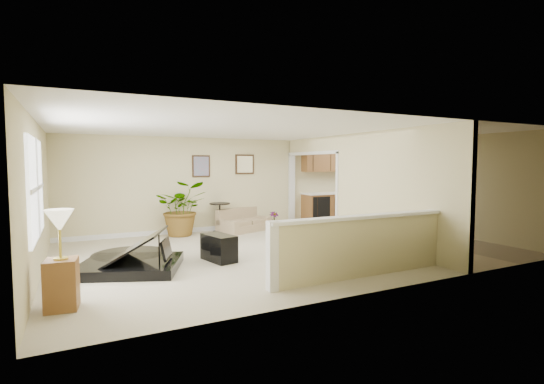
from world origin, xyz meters
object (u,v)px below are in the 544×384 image
piano_bench (219,248)px  palm_plant (182,209)px  lamp_stand (61,267)px  accent_table (220,213)px  small_plant (274,222)px  piano (126,233)px  loveseat (244,220)px

piano_bench → palm_plant: (0.04, 2.92, 0.43)m
piano_bench → lamp_stand: (-2.55, -1.47, 0.28)m
palm_plant → accent_table: bearing=1.2°
piano_bench → small_plant: 3.76m
piano → loveseat: 4.31m
palm_plant → small_plant: (2.51, -0.16, -0.48)m
small_plant → accent_table: bearing=173.1°
piano_bench → lamp_stand: lamp_stand is taller
accent_table → palm_plant: 1.02m
piano_bench → accent_table: 3.13m
accent_table → lamp_stand: bearing=-129.2°
palm_plant → piano_bench: bearing=-90.8°
accent_table → small_plant: (1.51, -0.18, -0.30)m
small_plant → palm_plant: bearing=176.3°
palm_plant → piano: bearing=-121.0°
accent_table → piano_bench: bearing=-109.6°
accent_table → small_plant: size_ratio=1.61×
accent_table → lamp_stand: (-3.60, -4.41, 0.03)m
accent_table → palm_plant: palm_plant is taller
loveseat → small_plant: loveseat is taller
piano → small_plant: bearing=53.7°
accent_table → small_plant: accent_table is taller
loveseat → accent_table: loveseat is taller
piano_bench → lamp_stand: size_ratio=0.59×
piano_bench → accent_table: accent_table is taller
loveseat → palm_plant: bearing=160.5°
loveseat → small_plant: size_ratio=3.37×
small_plant → piano_bench: bearing=-132.9°
piano → accent_table: size_ratio=2.86×
piano → small_plant: piano is taller
palm_plant → lamp_stand: bearing=-120.5°
piano_bench → loveseat: 3.39m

